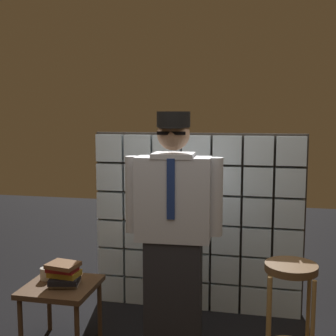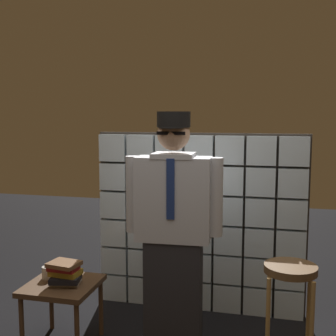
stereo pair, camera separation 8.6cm
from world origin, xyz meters
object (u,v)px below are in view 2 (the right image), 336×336
at_px(standing_person, 173,230).
at_px(side_table, 62,291).
at_px(book_stack, 65,273).
at_px(coffee_mug, 47,273).
at_px(bar_stool, 290,296).

height_order(standing_person, side_table, standing_person).
xyz_separation_m(book_stack, coffee_mug, (-0.19, 0.07, -0.04)).
height_order(book_stack, coffee_mug, book_stack).
xyz_separation_m(bar_stool, side_table, (-1.67, 0.09, -0.17)).
relative_size(book_stack, coffee_mug, 2.04).
bearing_deg(side_table, book_stack, -25.63).
distance_m(side_table, coffee_mug, 0.20).
distance_m(standing_person, coffee_mug, 1.07).
height_order(standing_person, coffee_mug, standing_person).
bearing_deg(coffee_mug, standing_person, 3.28).
bearing_deg(side_table, standing_person, 7.78).
relative_size(standing_person, book_stack, 7.00).
xyz_separation_m(side_table, book_stack, (0.03, -0.02, 0.15)).
height_order(bar_stool, coffee_mug, bar_stool).
height_order(side_table, coffee_mug, coffee_mug).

